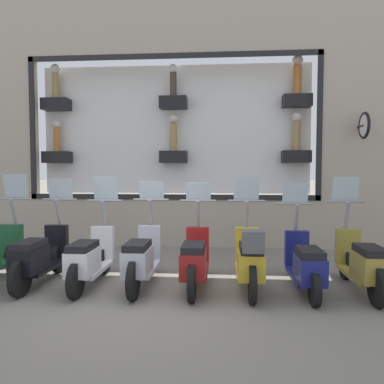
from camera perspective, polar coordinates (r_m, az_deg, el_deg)
ground_plane at (r=5.57m, az=-7.94°, el=-15.33°), size 120.00×120.00×0.00m
building_facade at (r=9.44m, az=-2.99°, el=24.06°), size 1.21×36.00×9.99m
scooter_olive_0 at (r=6.01m, az=24.52°, el=-9.85°), size 1.81×0.61×1.67m
scooter_navy_1 at (r=5.78m, az=16.88°, el=-10.50°), size 1.79×0.61×1.57m
scooter_yellow_2 at (r=5.61m, az=8.78°, el=-10.08°), size 1.81×0.60×1.69m
scooter_red_3 at (r=5.67m, az=0.44°, el=-10.37°), size 1.81×0.60×1.58m
scooter_silver_4 at (r=5.79m, az=-7.68°, el=-10.03°), size 1.81×0.61×1.60m
scooter_white_5 at (r=6.01m, az=-15.33°, el=-9.72°), size 1.80×0.60×1.68m
scooter_black_6 at (r=6.32m, az=-22.31°, el=-9.13°), size 1.81×0.60×1.64m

